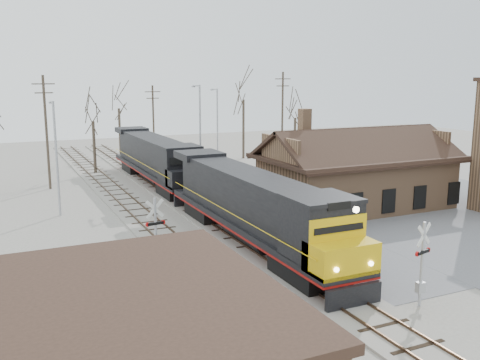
# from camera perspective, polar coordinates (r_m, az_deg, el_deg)

# --- Properties ---
(ground) EXTENTS (140.00, 140.00, 0.00)m
(ground) POSITION_cam_1_polar(r_m,az_deg,el_deg) (28.41, 7.19, -10.50)
(ground) COLOR #9E998F
(ground) RESTS_ON ground
(road) EXTENTS (60.00, 9.00, 0.03)m
(road) POSITION_cam_1_polar(r_m,az_deg,el_deg) (28.40, 7.19, -10.47)
(road) COLOR #5A5A5F
(road) RESTS_ON ground
(track_main) EXTENTS (3.40, 90.00, 0.24)m
(track_main) POSITION_cam_1_polar(r_m,az_deg,el_deg) (41.23, -3.94, -3.51)
(track_main) COLOR #9E998F
(track_main) RESTS_ON ground
(track_siding) EXTENTS (3.40, 90.00, 0.24)m
(track_siding) POSITION_cam_1_polar(r_m,az_deg,el_deg) (39.90, -10.00, -4.15)
(track_siding) COLOR #9E998F
(track_siding) RESTS_ON ground
(depot) EXTENTS (15.20, 9.31, 7.90)m
(depot) POSITION_cam_1_polar(r_m,az_deg,el_deg) (43.90, 12.24, 0.29)
(depot) COLOR #936B4C
(depot) RESTS_ON ground
(locomotive_lead) EXTENTS (3.17, 21.22, 4.71)m
(locomotive_lead) POSITION_cam_1_polar(r_m,az_deg,el_deg) (32.67, 1.67, -2.99)
(locomotive_lead) COLOR black
(locomotive_lead) RESTS_ON ground
(locomotive_trailing) EXTENTS (3.17, 21.22, 4.46)m
(locomotive_trailing) POSITION_cam_1_polar(r_m,az_deg,el_deg) (52.41, -8.91, 2.19)
(locomotive_trailing) COLOR black
(locomotive_trailing) RESTS_ON ground
(crossbuck_near) EXTENTS (1.12, 0.38, 3.99)m
(crossbuck_near) POSITION_cam_1_polar(r_m,az_deg,el_deg) (25.88, 18.82, -8.77)
(crossbuck_near) COLOR #A5A8AD
(crossbuck_near) RESTS_ON ground
(crossbuck_far) EXTENTS (1.15, 0.30, 4.02)m
(crossbuck_far) POSITION_cam_1_polar(r_m,az_deg,el_deg) (29.31, -8.97, -5.96)
(crossbuck_far) COLOR #A5A8AD
(crossbuck_far) RESTS_ON ground
(streetlight_a) EXTENTS (0.25, 2.04, 8.61)m
(streetlight_a) POSITION_cam_1_polar(r_m,az_deg,el_deg) (42.07, -19.03, 2.84)
(streetlight_a) COLOR #A5A8AD
(streetlight_a) RESTS_ON ground
(streetlight_b) EXTENTS (0.25, 2.04, 9.61)m
(streetlight_b) POSITION_cam_1_polar(r_m,az_deg,el_deg) (50.74, -4.32, 5.28)
(streetlight_b) COLOR #A5A8AD
(streetlight_b) RESTS_ON ground
(streetlight_c) EXTENTS (0.25, 2.04, 9.00)m
(streetlight_c) POSITION_cam_1_polar(r_m,az_deg,el_deg) (63.27, -2.48, 6.14)
(streetlight_c) COLOR #A5A8AD
(streetlight_c) RESTS_ON ground
(utility_pole_a) EXTENTS (2.00, 0.24, 10.51)m
(utility_pole_a) POSITION_cam_1_polar(r_m,az_deg,el_deg) (52.46, -19.94, 4.99)
(utility_pole_a) COLOR #382D23
(utility_pole_a) RESTS_ON ground
(utility_pole_b) EXTENTS (2.00, 0.24, 9.30)m
(utility_pole_b) POSITION_cam_1_polar(r_m,az_deg,el_deg) (68.64, -9.22, 6.25)
(utility_pole_b) COLOR #382D23
(utility_pole_b) RESTS_ON ground
(utility_pole_c) EXTENTS (2.00, 0.24, 10.90)m
(utility_pole_c) POSITION_cam_1_polar(r_m,az_deg,el_deg) (62.84, 4.54, 6.67)
(utility_pole_c) COLOR #382D23
(utility_pole_c) RESTS_ON ground
(tree_b) EXTENTS (3.78, 3.78, 9.27)m
(tree_b) POSITION_cam_1_polar(r_m,az_deg,el_deg) (59.43, -15.46, 6.95)
(tree_b) COLOR #382D23
(tree_b) RESTS_ON ground
(tree_c) EXTENTS (4.19, 4.19, 10.25)m
(tree_c) POSITION_cam_1_polar(r_m,az_deg,el_deg) (72.18, -12.83, 8.27)
(tree_c) COLOR #382D23
(tree_c) RESTS_ON ground
(tree_d) EXTENTS (5.00, 5.00, 12.25)m
(tree_d) POSITION_cam_1_polar(r_m,az_deg,el_deg) (68.29, 0.37, 9.61)
(tree_d) COLOR #382D23
(tree_d) RESTS_ON ground
(tree_e) EXTENTS (3.49, 3.49, 8.55)m
(tree_e) POSITION_cam_1_polar(r_m,az_deg,el_deg) (68.18, 5.92, 7.32)
(tree_e) COLOR #382D23
(tree_e) RESTS_ON ground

